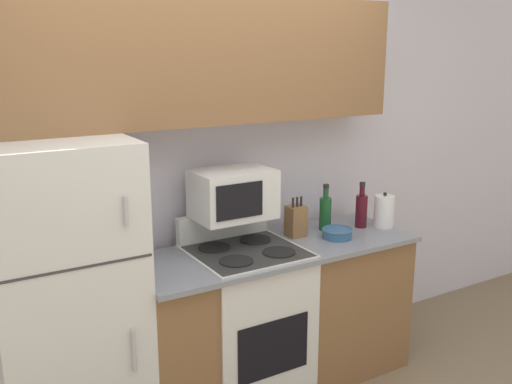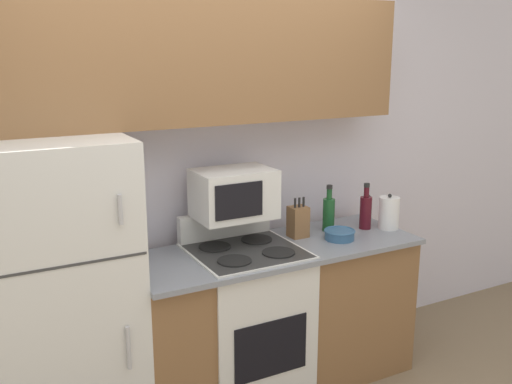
% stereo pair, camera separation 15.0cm
% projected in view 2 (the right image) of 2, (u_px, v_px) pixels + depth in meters
% --- Properties ---
extents(wall_back, '(8.00, 0.05, 2.55)m').
position_uv_depth(wall_back, '(194.00, 178.00, 3.47)').
color(wall_back, silver).
rests_on(wall_back, ground_plane).
extents(lower_cabinets, '(1.73, 0.63, 0.91)m').
position_uv_depth(lower_cabinets, '(275.00, 316.00, 3.48)').
color(lower_cabinets, brown).
rests_on(lower_cabinets, ground_plane).
extents(refrigerator, '(0.69, 0.69, 1.63)m').
position_uv_depth(refrigerator, '(65.00, 298.00, 2.87)').
color(refrigerator, silver).
rests_on(refrigerator, ground_plane).
extents(upper_cabinets, '(2.42, 0.31, 0.70)m').
position_uv_depth(upper_cabinets, '(204.00, 60.00, 3.15)').
color(upper_cabinets, brown).
rests_on(upper_cabinets, refrigerator).
extents(stove, '(0.62, 0.62, 1.08)m').
position_uv_depth(stove, '(246.00, 321.00, 3.37)').
color(stove, silver).
rests_on(stove, ground_plane).
extents(microwave, '(0.45, 0.32, 0.28)m').
position_uv_depth(microwave, '(234.00, 194.00, 3.30)').
color(microwave, silver).
rests_on(microwave, stove).
extents(knife_block, '(0.11, 0.10, 0.25)m').
position_uv_depth(knife_block, '(298.00, 221.00, 3.51)').
color(knife_block, brown).
rests_on(knife_block, lower_cabinets).
extents(bowl, '(0.19, 0.19, 0.06)m').
position_uv_depth(bowl, '(340.00, 234.00, 3.47)').
color(bowl, '#335B84').
rests_on(bowl, lower_cabinets).
extents(bottle_wine_green, '(0.08, 0.08, 0.30)m').
position_uv_depth(bottle_wine_green, '(329.00, 213.00, 3.62)').
color(bottle_wine_green, '#194C23').
rests_on(bottle_wine_green, lower_cabinets).
extents(bottle_hot_sauce, '(0.05, 0.05, 0.20)m').
position_uv_depth(bottle_hot_sauce, '(367.00, 213.00, 3.77)').
color(bottle_hot_sauce, red).
rests_on(bottle_hot_sauce, lower_cabinets).
extents(bottle_wine_red, '(0.08, 0.08, 0.30)m').
position_uv_depth(bottle_wine_red, '(366.00, 211.00, 3.67)').
color(bottle_wine_red, '#470F19').
rests_on(bottle_wine_red, lower_cabinets).
extents(kettle, '(0.13, 0.13, 0.23)m').
position_uv_depth(kettle, '(389.00, 213.00, 3.67)').
color(kettle, white).
rests_on(kettle, lower_cabinets).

